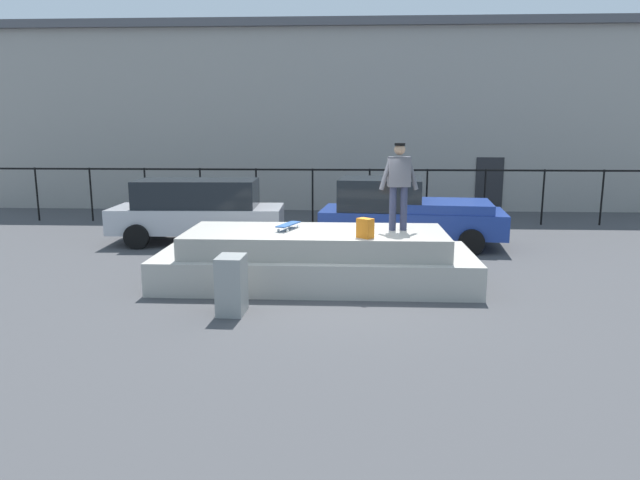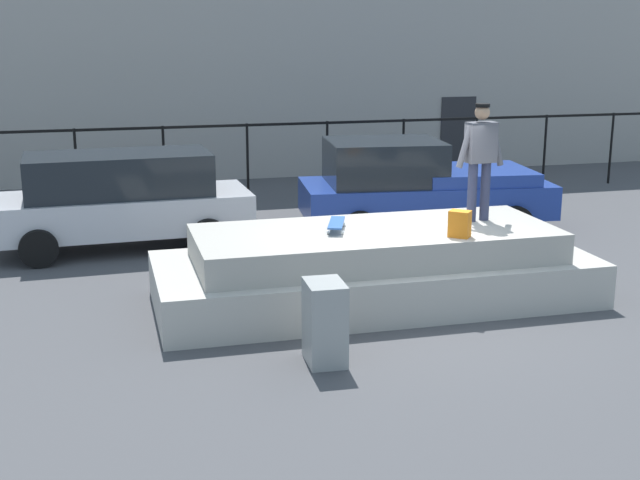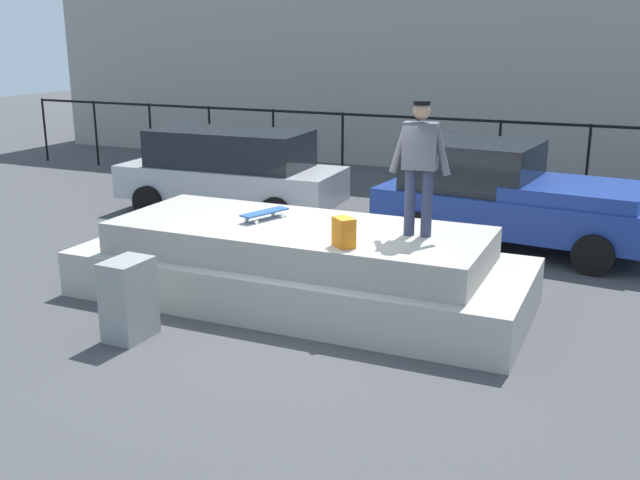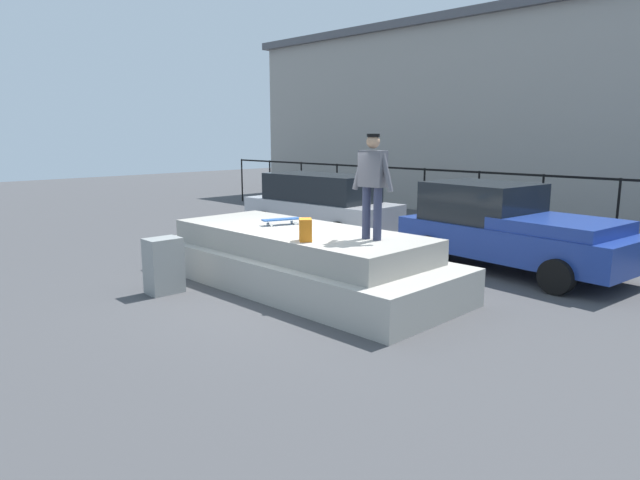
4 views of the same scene
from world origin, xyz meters
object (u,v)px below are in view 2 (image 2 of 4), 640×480
object	(u,v)px
skateboard	(336,223)
utility_box	(325,323)
skateboarder	(480,154)
backpack	(460,224)
car_silver_hatchback_near	(120,198)
car_blue_pickup_mid	(417,186)

from	to	relation	value
skateboard	utility_box	xyz separation A→B (m)	(-0.74, -2.14, -0.67)
skateboarder	backpack	world-z (taller)	skateboarder
skateboarder	car_silver_hatchback_near	size ratio (longest dim) A/B	0.37
car_silver_hatchback_near	utility_box	xyz separation A→B (m)	(2.13, -6.07, -0.41)
car_silver_hatchback_near	utility_box	world-z (taller)	car_silver_hatchback_near
backpack	utility_box	bearing A→B (deg)	-109.20
utility_box	skateboarder	bearing A→B (deg)	38.83
skateboarder	utility_box	distance (m)	3.99
skateboarder	car_blue_pickup_mid	world-z (taller)	skateboarder
car_silver_hatchback_near	car_blue_pickup_mid	bearing A→B (deg)	-0.85
car_blue_pickup_mid	skateboard	bearing A→B (deg)	-125.19
skateboard	skateboarder	bearing A→B (deg)	1.52
skateboard	car_silver_hatchback_near	distance (m)	4.88
utility_box	car_blue_pickup_mid	bearing A→B (deg)	62.09
car_silver_hatchback_near	utility_box	bearing A→B (deg)	-70.62
car_silver_hatchback_near	utility_box	distance (m)	6.45
skateboarder	car_blue_pickup_mid	xyz separation A→B (m)	(0.51, 3.79, -1.18)
car_silver_hatchback_near	car_blue_pickup_mid	size ratio (longest dim) A/B	0.94
utility_box	backpack	bearing A→B (deg)	32.43
car_blue_pickup_mid	utility_box	world-z (taller)	car_blue_pickup_mid
skateboard	car_silver_hatchback_near	xyz separation A→B (m)	(-2.88, 3.93, -0.26)
skateboarder	car_blue_pickup_mid	distance (m)	4.00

